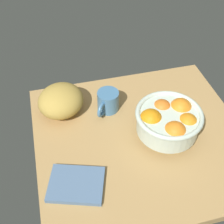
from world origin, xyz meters
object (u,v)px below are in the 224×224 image
(fruit_bowl, at_px, (169,120))
(bread_loaf, at_px, (61,101))
(mug, at_px, (108,101))
(napkin_folded, at_px, (76,184))

(fruit_bowl, distance_m, bread_loaf, 0.38)
(bread_loaf, relative_size, mug, 1.63)
(napkin_folded, bearing_deg, mug, -119.76)
(napkin_folded, relative_size, mug, 1.54)
(bread_loaf, relative_size, napkin_folded, 1.06)
(bread_loaf, distance_m, mug, 0.17)
(fruit_bowl, bearing_deg, bread_loaf, -31.74)
(bread_loaf, height_order, napkin_folded, bread_loaf)
(napkin_folded, bearing_deg, fruit_bowl, -159.97)
(fruit_bowl, xyz_separation_m, bread_loaf, (0.32, -0.20, -0.02))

